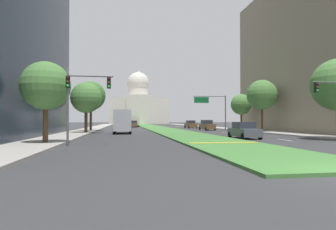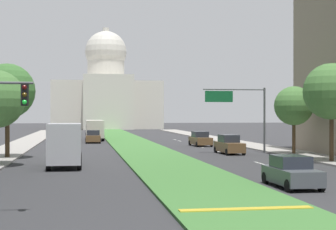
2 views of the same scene
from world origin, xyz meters
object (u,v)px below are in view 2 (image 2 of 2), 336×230
(street_tree_right_mid, at_px, (331,92))
(city_bus, at_px, (95,128))
(sedan_lead_stopped, at_px, (292,172))
(sedan_distant, at_px, (200,139))
(overhead_guide_sign, at_px, (241,106))
(box_truck_delivery, at_px, (65,144))
(street_tree_right_far, at_px, (294,106))
(sedan_midblock, at_px, (229,145))
(sedan_far_horizon, at_px, (93,137))
(street_tree_left_far, at_px, (7,91))
(capitol_building, at_px, (106,96))

(street_tree_right_mid, xyz_separation_m, city_bus, (-17.78, 40.81, -3.88))
(sedan_lead_stopped, distance_m, city_bus, 54.45)
(sedan_lead_stopped, xyz_separation_m, city_bus, (-9.15, 53.67, 0.98))
(sedan_lead_stopped, distance_m, sedan_distant, 35.94)
(overhead_guide_sign, bearing_deg, box_truck_delivery, -145.71)
(overhead_guide_sign, height_order, city_bus, overhead_guide_sign)
(street_tree_right_far, relative_size, sedan_midblock, 1.38)
(street_tree_right_far, distance_m, sedan_far_horizon, 30.63)
(sedan_far_horizon, relative_size, box_truck_delivery, 0.70)
(overhead_guide_sign, distance_m, street_tree_right_mid, 11.84)
(street_tree_left_far, bearing_deg, city_bus, 75.98)
(sedan_midblock, bearing_deg, city_bus, 112.00)
(sedan_lead_stopped, bearing_deg, sedan_distant, 85.02)
(overhead_guide_sign, relative_size, box_truck_delivery, 1.02)
(sedan_distant, xyz_separation_m, box_truck_delivery, (-15.30, -23.30, 0.85))
(capitol_building, distance_m, street_tree_left_far, 99.44)
(capitol_building, distance_m, street_tree_right_far, 99.53)
(sedan_distant, xyz_separation_m, city_bus, (-12.27, 17.87, 0.94))
(capitol_building, bearing_deg, city_bus, -93.98)
(street_tree_left_far, distance_m, street_tree_right_far, 26.17)
(street_tree_left_far, bearing_deg, sedan_lead_stopped, -50.21)
(sedan_lead_stopped, height_order, sedan_far_horizon, sedan_far_horizon)
(city_bus, bearing_deg, sedan_lead_stopped, -80.33)
(sedan_midblock, distance_m, sedan_distant, 12.57)
(sedan_lead_stopped, xyz_separation_m, box_truck_delivery, (-12.18, 12.51, 0.89))
(overhead_guide_sign, bearing_deg, sedan_distant, 97.08)
(sedan_distant, bearing_deg, street_tree_right_far, -69.21)
(city_bus, bearing_deg, box_truck_delivery, -94.21)
(street_tree_right_mid, height_order, box_truck_delivery, street_tree_right_mid)
(street_tree_right_far, distance_m, sedan_lead_stopped, 22.96)
(sedan_lead_stopped, xyz_separation_m, sedan_distant, (3.12, 35.80, 0.04))
(sedan_lead_stopped, height_order, city_bus, city_bus)
(overhead_guide_sign, distance_m, city_bus, 32.88)
(sedan_lead_stopped, relative_size, sedan_far_horizon, 0.96)
(capitol_building, height_order, street_tree_left_far, capitol_building)
(box_truck_delivery, relative_size, city_bus, 0.58)
(sedan_far_horizon, bearing_deg, street_tree_left_far, -107.90)
(capitol_building, relative_size, street_tree_left_far, 3.51)
(overhead_guide_sign, xyz_separation_m, street_tree_right_mid, (4.03, -11.08, 0.97))
(street_tree_left_far, xyz_separation_m, sedan_distant, (20.47, 14.98, -5.02))
(sedan_lead_stopped, bearing_deg, city_bus, 99.67)
(sedan_midblock, relative_size, sedan_far_horizon, 1.06)
(sedan_midblock, bearing_deg, capitol_building, 94.59)
(street_tree_left_far, xyz_separation_m, sedan_lead_stopped, (17.35, -20.83, -5.06))
(street_tree_right_far, height_order, sedan_distant, street_tree_right_far)
(overhead_guide_sign, height_order, sedan_lead_stopped, overhead_guide_sign)
(street_tree_right_mid, xyz_separation_m, street_tree_right_far, (0.17, 8.00, -1.02))
(sedan_lead_stopped, height_order, box_truck_delivery, box_truck_delivery)
(capitol_building, bearing_deg, sedan_lead_stopped, -87.81)
(sedan_far_horizon, height_order, box_truck_delivery, box_truck_delivery)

